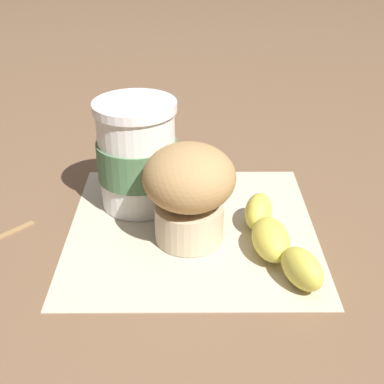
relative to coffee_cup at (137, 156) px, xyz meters
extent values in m
plane|color=brown|center=(0.07, -0.04, -0.06)|extent=(3.00, 3.00, 0.00)
cube|color=beige|center=(0.07, -0.04, -0.06)|extent=(0.30, 0.30, 0.00)
cylinder|color=white|center=(0.00, 0.00, 0.00)|extent=(0.09, 0.09, 0.11)
cylinder|color=white|center=(0.00, 0.00, 0.06)|extent=(0.09, 0.09, 0.01)
cylinder|color=#4C754C|center=(0.00, 0.00, 0.00)|extent=(0.09, 0.09, 0.04)
cylinder|color=beige|center=(0.07, -0.06, -0.04)|extent=(0.07, 0.07, 0.04)
ellipsoid|color=#AD8451|center=(0.07, -0.06, 0.01)|extent=(0.09, 0.09, 0.07)
ellipsoid|color=#D6CC4C|center=(0.14, -0.03, -0.04)|extent=(0.03, 0.05, 0.04)
ellipsoid|color=#D6CC4C|center=(0.15, -0.08, -0.04)|extent=(0.05, 0.07, 0.04)
ellipsoid|color=#D6CC4C|center=(0.18, -0.12, -0.04)|extent=(0.05, 0.06, 0.04)
camera|label=1|loc=(0.14, -0.53, 0.26)|focal=50.00mm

